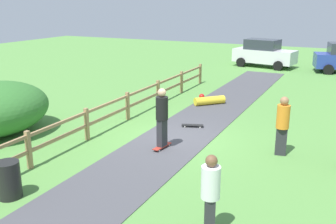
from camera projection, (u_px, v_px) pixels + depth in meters
name	position (u px, v px, depth m)	size (l,w,h in m)	color
ground_plane	(174.00, 140.00, 13.00)	(60.00, 60.00, 0.00)	#568E42
asphalt_path	(174.00, 139.00, 13.00)	(2.40, 28.00, 0.02)	#47474C
wooden_fence	(109.00, 111.00, 13.91)	(0.12, 18.12, 1.10)	#997A51
trash_bin	(9.00, 180.00, 9.07)	(0.56, 0.56, 0.90)	black
skater_riding	(162.00, 115.00, 11.88)	(0.42, 0.82, 1.93)	#B23326
skater_fallen	(209.00, 100.00, 17.35)	(1.35, 1.34, 0.36)	yellow
skateboard_loose	(192.00, 125.00, 14.22)	(0.82, 0.46, 0.08)	black
bystander_orange	(283.00, 123.00, 11.46)	(0.45, 0.45, 1.81)	#2D2D33
bystander_white	(210.00, 191.00, 7.51)	(0.50, 0.50, 1.69)	#2D2D33
parked_car_white	(264.00, 53.00, 27.06)	(4.42, 2.51, 1.92)	silver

